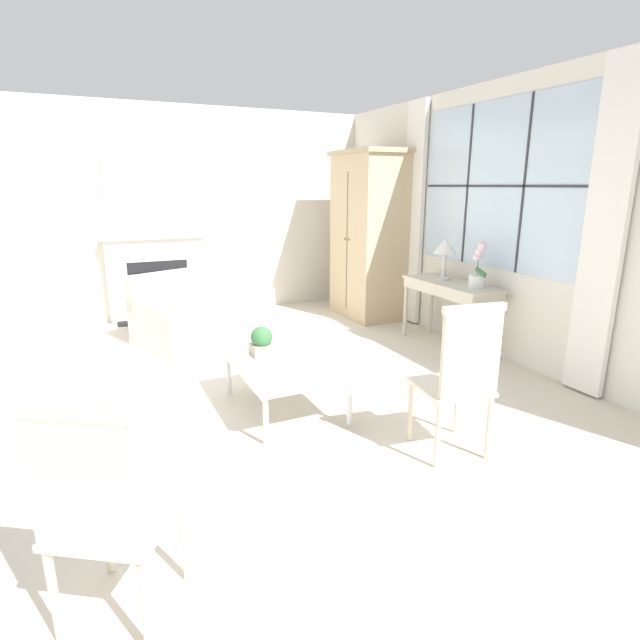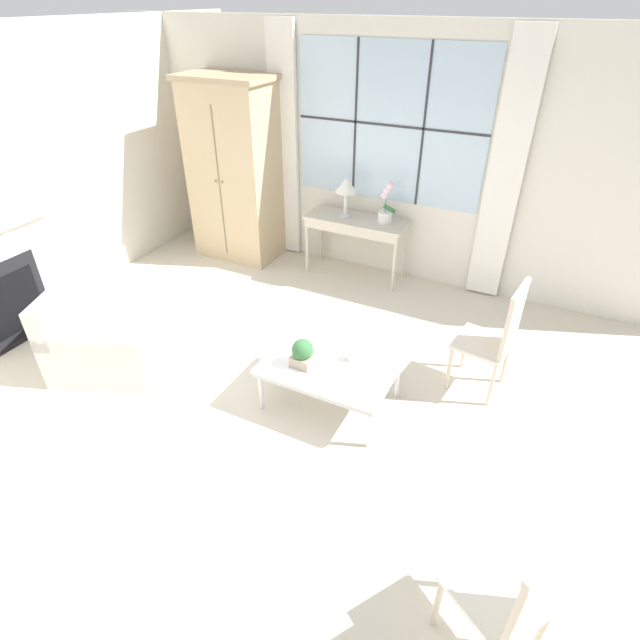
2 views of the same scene
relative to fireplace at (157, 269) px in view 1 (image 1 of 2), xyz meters
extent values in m
plane|color=beige|center=(2.91, 0.05, -0.69)|extent=(14.00, 14.00, 0.00)
cube|color=silver|center=(2.91, 3.08, 0.71)|extent=(7.20, 0.06, 2.80)
cube|color=silver|center=(2.91, 3.05, 1.08)|extent=(2.20, 0.01, 1.68)
cube|color=#2D2D33|center=(2.51, 3.04, 1.08)|extent=(0.02, 0.02, 1.68)
cube|color=#2D2D33|center=(3.31, 3.04, 1.08)|extent=(0.02, 0.02, 1.68)
cube|color=#2D2D33|center=(2.91, 3.04, 1.08)|extent=(2.20, 0.02, 0.02)
cube|color=white|center=(1.59, 3.00, 0.71)|extent=(0.36, 0.06, 2.76)
cube|color=white|center=(4.23, 3.00, 0.71)|extent=(0.36, 0.06, 2.76)
cube|color=silver|center=(-0.12, 0.65, 0.71)|extent=(0.06, 7.20, 2.80)
cube|color=black|center=(0.08, 0.00, -0.67)|extent=(0.34, 1.14, 0.04)
cube|color=silver|center=(0.00, 0.00, -0.14)|extent=(0.18, 1.27, 1.10)
cube|color=silver|center=(0.03, 0.00, 0.43)|extent=(0.24, 1.35, 0.04)
cube|color=black|center=(0.10, 0.00, -0.33)|extent=(0.02, 0.61, 0.61)
cube|color=black|center=(0.09, 0.00, -0.27)|extent=(0.01, 0.77, 0.77)
cube|color=silver|center=(-0.07, 0.00, 0.94)|extent=(0.04, 1.12, 1.01)
cube|color=silver|center=(-0.05, 0.00, 0.94)|extent=(0.01, 1.04, 0.93)
cube|color=tan|center=(1.06, 2.67, 0.39)|extent=(1.04, 0.67, 2.16)
cube|color=tan|center=(1.06, 2.67, 1.50)|extent=(1.12, 0.73, 0.06)
cube|color=#74644C|center=(1.06, 2.33, 0.34)|extent=(0.01, 0.01, 1.82)
sphere|color=#997F4C|center=(1.01, 2.32, 0.39)|extent=(0.03, 0.03, 0.03)
sphere|color=#997F4C|center=(1.11, 2.32, 0.39)|extent=(0.03, 0.03, 0.03)
cube|color=beige|center=(2.69, 2.76, 0.04)|extent=(1.22, 0.46, 0.03)
cube|color=beige|center=(2.69, 2.76, -0.03)|extent=(1.17, 0.44, 0.10)
cylinder|color=beige|center=(2.12, 2.57, -0.33)|extent=(0.04, 0.04, 0.72)
cylinder|color=beige|center=(3.26, 2.57, -0.33)|extent=(0.04, 0.04, 0.72)
cylinder|color=beige|center=(2.12, 2.95, -0.33)|extent=(0.04, 0.04, 0.72)
cylinder|color=beige|center=(3.26, 2.95, -0.33)|extent=(0.04, 0.04, 0.72)
cylinder|color=silver|center=(2.54, 2.76, 0.06)|extent=(0.14, 0.14, 0.02)
cylinder|color=silver|center=(2.54, 2.76, 0.22)|extent=(0.05, 0.05, 0.28)
cone|color=white|center=(2.54, 2.76, 0.44)|extent=(0.26, 0.26, 0.17)
cylinder|color=white|center=(3.03, 2.81, 0.12)|extent=(0.17, 0.17, 0.13)
cylinder|color=#336638|center=(3.03, 2.81, 0.35)|extent=(0.01, 0.01, 0.34)
cube|color=#336638|center=(3.08, 2.81, 0.22)|extent=(0.16, 0.02, 0.09)
sphere|color=silver|center=(3.00, 2.82, 0.37)|extent=(0.09, 0.09, 0.09)
sphere|color=silver|center=(3.03, 2.82, 0.43)|extent=(0.09, 0.09, 0.09)
sphere|color=silver|center=(3.05, 2.82, 0.49)|extent=(0.09, 0.09, 0.09)
cube|color=silver|center=(1.37, 0.08, -0.49)|extent=(1.19, 1.15, 0.42)
cube|color=silver|center=(1.01, -0.07, -0.08)|extent=(0.47, 0.86, 0.39)
cube|color=silver|center=(1.24, 0.38, -0.42)|extent=(0.95, 0.53, 0.56)
cube|color=silver|center=(1.49, -0.23, -0.42)|extent=(0.95, 0.53, 0.56)
cube|color=beige|center=(4.51, 1.28, -0.23)|extent=(0.50, 0.50, 0.03)
cube|color=beige|center=(4.70, 1.25, 0.07)|extent=(0.09, 0.41, 0.56)
cube|color=beige|center=(4.70, 1.25, 0.36)|extent=(0.10, 0.43, 0.05)
cylinder|color=beige|center=(4.29, 1.12, -0.47)|extent=(0.04, 0.04, 0.45)
cylinder|color=beige|center=(4.34, 1.50, -0.47)|extent=(0.04, 0.04, 0.45)
cylinder|color=beige|center=(4.67, 1.07, -0.47)|extent=(0.04, 0.04, 0.45)
cylinder|color=beige|center=(4.72, 1.44, -0.47)|extent=(0.04, 0.04, 0.45)
cube|color=white|center=(5.01, -0.84, -0.24)|extent=(0.61, 0.61, 0.03)
cube|color=beige|center=(5.17, -0.95, 0.04)|extent=(0.25, 0.36, 0.53)
cube|color=beige|center=(5.17, -0.95, 0.33)|extent=(0.27, 0.38, 0.05)
cylinder|color=beige|center=(4.74, -0.90, -0.47)|extent=(0.04, 0.04, 0.44)
cylinder|color=beige|center=(4.95, -0.58, -0.47)|extent=(0.04, 0.04, 0.44)
cylinder|color=beige|center=(5.06, -1.11, -0.47)|extent=(0.04, 0.04, 0.44)
cylinder|color=beige|center=(5.27, -0.79, -0.47)|extent=(0.04, 0.04, 0.44)
cube|color=silver|center=(3.43, 0.50, -0.28)|extent=(1.08, 0.77, 0.03)
cube|color=beige|center=(3.43, 0.50, -0.31)|extent=(1.05, 0.75, 0.04)
cylinder|color=silver|center=(2.94, 0.16, -0.49)|extent=(0.04, 0.04, 0.40)
cylinder|color=silver|center=(3.92, 0.16, -0.49)|extent=(0.04, 0.04, 0.40)
cylinder|color=silver|center=(2.94, 0.83, -0.49)|extent=(0.04, 0.04, 0.40)
cylinder|color=silver|center=(3.92, 0.83, -0.49)|extent=(0.04, 0.04, 0.40)
cube|color=tan|center=(3.23, 0.38, -0.22)|extent=(0.17, 0.17, 0.09)
sphere|color=#336638|center=(3.23, 0.38, -0.11)|extent=(0.18, 0.18, 0.18)
cylinder|color=silver|center=(3.57, 0.61, -0.26)|extent=(0.10, 0.10, 0.01)
cylinder|color=white|center=(3.57, 0.61, -0.21)|extent=(0.07, 0.07, 0.08)
cylinder|color=black|center=(3.57, 0.61, -0.17)|extent=(0.00, 0.00, 0.01)
camera|label=1|loc=(6.96, -0.84, 1.08)|focal=28.00mm
camera|label=2|loc=(4.80, -2.45, 2.30)|focal=28.00mm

